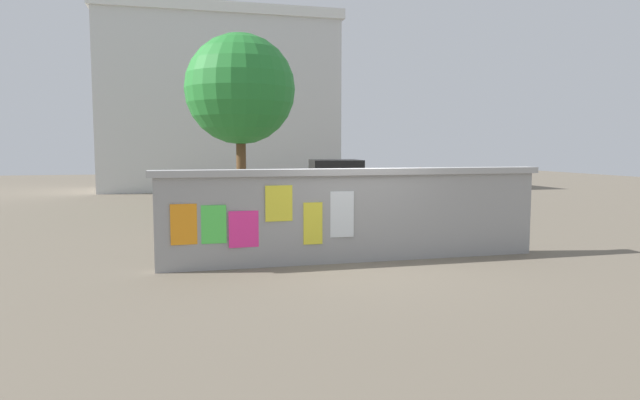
{
  "coord_description": "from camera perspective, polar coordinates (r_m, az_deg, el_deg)",
  "views": [
    {
      "loc": [
        -3.24,
        -9.89,
        2.15
      ],
      "look_at": [
        -0.31,
        1.55,
        1.03
      ],
      "focal_mm": 31.11,
      "sensor_mm": 36.0,
      "label": 1
    }
  ],
  "objects": [
    {
      "name": "auto_rickshaw_truck",
      "position": [
        13.82,
        -2.49,
        0.2
      ],
      "size": [
        3.76,
        1.96,
        1.85
      ],
      "color": "black",
      "rests_on": "ground"
    },
    {
      "name": "bicycle_near",
      "position": [
        16.2,
        4.71,
        -0.95
      ],
      "size": [
        1.66,
        0.59,
        0.95
      ],
      "color": "black",
      "rests_on": "ground"
    },
    {
      "name": "poster_wall",
      "position": [
        10.47,
        3.69,
        -1.44
      ],
      "size": [
        7.53,
        0.42,
        1.76
      ],
      "color": "#969696",
      "rests_on": "ground"
    },
    {
      "name": "motorcycle",
      "position": [
        12.88,
        10.45,
        -2.22
      ],
      "size": [
        1.88,
        0.63,
        0.87
      ],
      "color": "black",
      "rests_on": "ground"
    },
    {
      "name": "ground",
      "position": [
        18.3,
        -4.08,
        -1.37
      ],
      "size": [
        60.0,
        60.0,
        0.0
      ],
      "primitive_type": "plane",
      "color": "#6B6051"
    },
    {
      "name": "tree_roadside",
      "position": [
        19.55,
        -8.21,
        11.17
      ],
      "size": [
        3.77,
        3.77,
        6.03
      ],
      "color": "brown",
      "rests_on": "ground"
    },
    {
      "name": "building_background",
      "position": [
        29.97,
        -10.27,
        9.9
      ],
      "size": [
        12.12,
        5.3,
        9.07
      ],
      "color": "silver",
      "rests_on": "ground"
    },
    {
      "name": "person_walking",
      "position": [
        15.48,
        10.23,
        1.0
      ],
      "size": [
        0.47,
        0.47,
        1.62
      ],
      "color": "#338CBF",
      "rests_on": "ground"
    }
  ]
}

